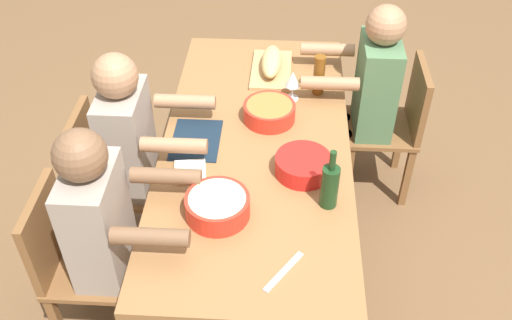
% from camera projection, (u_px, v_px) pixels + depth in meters
% --- Properties ---
extents(ground_plane, '(8.00, 8.00, 0.00)m').
position_uv_depth(ground_plane, '(256.00, 244.00, 3.27)').
color(ground_plane, brown).
extents(dining_table, '(1.98, 0.90, 0.74)m').
position_uv_depth(dining_table, '(256.00, 155.00, 2.84)').
color(dining_table, olive).
rests_on(dining_table, ground_plane).
extents(chair_near_right, '(0.40, 0.40, 0.85)m').
position_uv_depth(chair_near_right, '(76.00, 258.00, 2.58)').
color(chair_near_right, brown).
rests_on(chair_near_right, ground_plane).
extents(diner_near_right, '(0.41, 0.53, 1.20)m').
position_uv_depth(diner_near_right, '(109.00, 227.00, 2.43)').
color(diner_near_right, '#2D2D38').
rests_on(diner_near_right, ground_plane).
extents(chair_far_left, '(0.40, 0.40, 0.85)m').
position_uv_depth(chair_far_left, '(395.00, 122.00, 3.33)').
color(chair_far_left, brown).
rests_on(chair_far_left, ground_plane).
extents(diner_far_left, '(0.41, 0.53, 1.20)m').
position_uv_depth(diner_far_left, '(368.00, 90.00, 3.20)').
color(diner_far_left, '#2D2D38').
rests_on(diner_far_left, ground_plane).
extents(chair_near_center, '(0.40, 0.40, 0.85)m').
position_uv_depth(chair_near_center, '(107.00, 176.00, 2.99)').
color(chair_near_center, brown).
rests_on(chair_near_center, ground_plane).
extents(diner_near_center, '(0.41, 0.53, 1.20)m').
position_uv_depth(diner_near_center, '(136.00, 145.00, 2.84)').
color(diner_near_center, '#2D2D38').
rests_on(diner_near_center, ground_plane).
extents(serving_bowl_pasta, '(0.27, 0.27, 0.10)m').
position_uv_depth(serving_bowl_pasta, '(217.00, 205.00, 2.39)').
color(serving_bowl_pasta, red).
rests_on(serving_bowl_pasta, dining_table).
extents(serving_bowl_fruit, '(0.26, 0.26, 0.09)m').
position_uv_depth(serving_bowl_fruit, '(269.00, 111.00, 2.89)').
color(serving_bowl_fruit, red).
rests_on(serving_bowl_fruit, dining_table).
extents(serving_bowl_greens, '(0.25, 0.25, 0.09)m').
position_uv_depth(serving_bowl_greens, '(303.00, 164.00, 2.59)').
color(serving_bowl_greens, red).
rests_on(serving_bowl_greens, dining_table).
extents(cutting_board, '(0.40, 0.23, 0.02)m').
position_uv_depth(cutting_board, '(271.00, 70.00, 3.25)').
color(cutting_board, tan).
rests_on(cutting_board, dining_table).
extents(bread_loaf, '(0.32, 0.12, 0.09)m').
position_uv_depth(bread_loaf, '(271.00, 62.00, 3.22)').
color(bread_loaf, tan).
rests_on(bread_loaf, cutting_board).
extents(wine_bottle, '(0.08, 0.08, 0.29)m').
position_uv_depth(wine_bottle, '(330.00, 185.00, 2.40)').
color(wine_bottle, '#193819').
rests_on(wine_bottle, dining_table).
extents(beer_bottle, '(0.06, 0.06, 0.22)m').
position_uv_depth(beer_bottle, '(319.00, 75.00, 3.03)').
color(beer_bottle, brown).
rests_on(beer_bottle, dining_table).
extents(wine_glass, '(0.08, 0.08, 0.17)m').
position_uv_depth(wine_glass, '(293.00, 80.00, 2.98)').
color(wine_glass, silver).
rests_on(wine_glass, dining_table).
extents(placemat_near_center, '(0.32, 0.23, 0.01)m').
position_uv_depth(placemat_near_center, '(196.00, 140.00, 2.79)').
color(placemat_near_center, '#142333').
rests_on(placemat_near_center, dining_table).
extents(carving_knife, '(0.20, 0.15, 0.01)m').
position_uv_depth(carving_knife, '(284.00, 272.00, 2.19)').
color(carving_knife, silver).
rests_on(carving_knife, dining_table).
extents(napkin_stack, '(0.16, 0.16, 0.02)m').
position_uv_depth(napkin_stack, '(190.00, 172.00, 2.61)').
color(napkin_stack, white).
rests_on(napkin_stack, dining_table).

